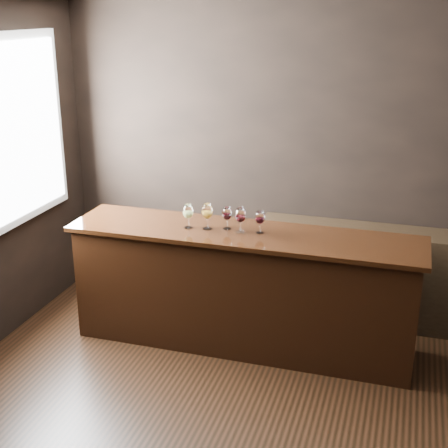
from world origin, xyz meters
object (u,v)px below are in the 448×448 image
(back_bar_shelf, at_px, (394,278))
(glass_amber, at_px, (207,212))
(bar_counter, at_px, (243,291))
(glass_white, at_px, (188,212))
(glass_red_b, at_px, (240,216))
(glass_red_c, at_px, (260,218))
(glass_red_a, at_px, (227,214))

(back_bar_shelf, relative_size, glass_amber, 11.36)
(bar_counter, height_order, glass_amber, glass_amber)
(bar_counter, relative_size, glass_white, 13.83)
(bar_counter, height_order, back_bar_shelf, bar_counter)
(back_bar_shelf, xyz_separation_m, glass_red_b, (-1.22, -0.79, 0.72))
(glass_red_b, relative_size, glass_red_c, 1.14)
(glass_red_a, xyz_separation_m, glass_red_c, (0.28, -0.02, -0.00))
(glass_white, height_order, glass_red_c, glass_white)
(glass_amber, bearing_deg, bar_counter, 2.66)
(glass_white, xyz_separation_m, glass_red_c, (0.59, 0.05, -0.01))
(glass_red_a, bearing_deg, glass_white, -167.33)
(back_bar_shelf, xyz_separation_m, glass_red_a, (-1.34, -0.73, 0.70))
(bar_counter, bearing_deg, glass_amber, -177.30)
(back_bar_shelf, bearing_deg, glass_red_a, -151.44)
(glass_white, bearing_deg, back_bar_shelf, 25.84)
(bar_counter, distance_m, glass_red_b, 0.67)
(back_bar_shelf, xyz_separation_m, glass_red_c, (-1.06, -0.75, 0.70))
(bar_counter, bearing_deg, back_bar_shelf, 32.70)
(glass_white, distance_m, glass_amber, 0.16)
(glass_amber, height_order, glass_red_a, glass_amber)
(glass_red_a, bearing_deg, bar_counter, -12.20)
(bar_counter, relative_size, glass_red_c, 15.25)
(glass_white, relative_size, glass_red_a, 1.08)
(glass_white, xyz_separation_m, glass_red_b, (0.44, 0.02, 0.01))
(back_bar_shelf, distance_m, glass_red_a, 1.68)
(bar_counter, distance_m, glass_red_a, 0.67)
(bar_counter, xyz_separation_m, glass_red_b, (-0.02, -0.02, 0.67))
(glass_red_a, relative_size, glass_red_b, 0.90)
(glass_white, bearing_deg, glass_amber, 8.29)
(bar_counter, height_order, glass_red_a, glass_red_a)
(back_bar_shelf, relative_size, glass_red_b, 11.62)
(glass_white, relative_size, glass_red_b, 0.96)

